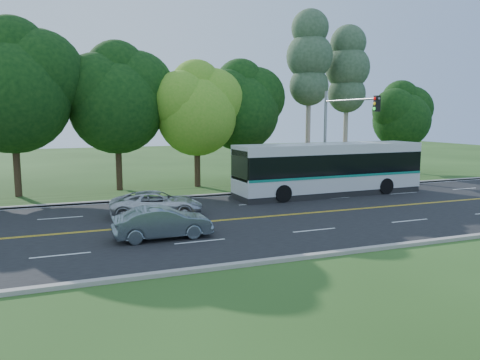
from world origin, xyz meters
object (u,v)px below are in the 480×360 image
object	(u,v)px
sedan	(163,223)
suv	(157,204)
traffic_signal	(340,125)
transit_bus	(329,170)

from	to	relation	value
sedan	suv	distance (m)	4.60
sedan	suv	size ratio (longest dim) A/B	0.87
traffic_signal	suv	distance (m)	14.18
traffic_signal	transit_bus	world-z (taller)	traffic_signal
transit_bus	sedan	xyz separation A→B (m)	(-12.72, -7.23, -1.00)
traffic_signal	transit_bus	size ratio (longest dim) A/B	0.53
transit_bus	suv	bearing A→B (deg)	-169.54
traffic_signal	sedan	distance (m)	16.40
sedan	suv	xyz separation A→B (m)	(0.64, 4.55, -0.02)
transit_bus	suv	world-z (taller)	transit_bus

